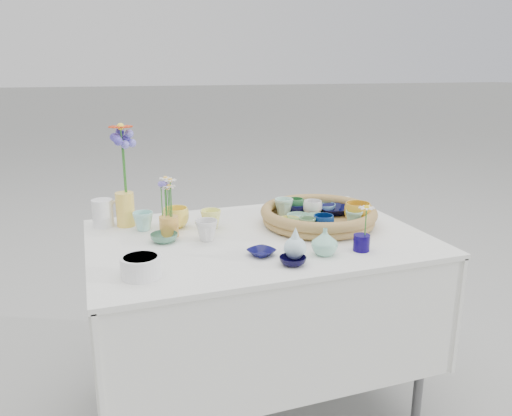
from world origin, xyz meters
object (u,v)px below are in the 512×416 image
object	(u,v)px
display_table	(258,406)
wicker_tray	(318,216)
bud_vase_seafoam	(325,242)
tall_vase_yellow	(125,209)

from	to	relation	value
display_table	wicker_tray	distance (m)	0.85
wicker_tray	bud_vase_seafoam	world-z (taller)	bud_vase_seafoam
wicker_tray	tall_vase_yellow	xyz separation A→B (m)	(-0.75, 0.24, 0.03)
display_table	bud_vase_seafoam	size ratio (longest dim) A/B	13.30
display_table	wicker_tray	size ratio (longest dim) A/B	2.66
display_table	wicker_tray	xyz separation A→B (m)	(0.28, 0.05, 0.80)
display_table	bud_vase_seafoam	distance (m)	0.87
display_table	wicker_tray	world-z (taller)	wicker_tray
wicker_tray	bud_vase_seafoam	xyz separation A→B (m)	(-0.13, -0.32, 0.01)
wicker_tray	bud_vase_seafoam	size ratio (longest dim) A/B	5.00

